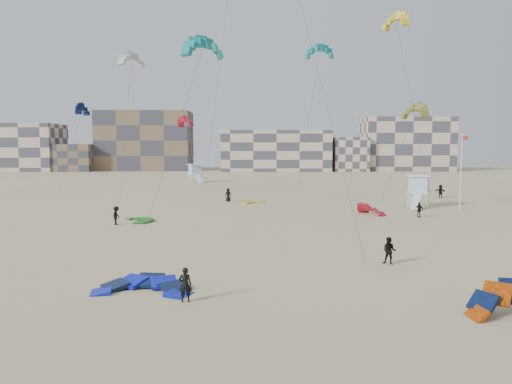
{
  "coord_description": "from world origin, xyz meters",
  "views": [
    {
      "loc": [
        3.7,
        -20.61,
        7.09
      ],
      "look_at": [
        3.78,
        6.0,
        4.7
      ],
      "focal_mm": 35.0,
      "sensor_mm": 36.0,
      "label": 1
    }
  ],
  "objects": [
    {
      "name": "ground",
      "position": [
        0.0,
        0.0,
        0.0
      ],
      "size": [
        320.0,
        320.0,
        0.0
      ],
      "primitive_type": "plane",
      "color": "tan",
      "rests_on": "ground"
    },
    {
      "name": "kite_ground_blue",
      "position": [
        -1.81,
        3.54,
        0.0
      ],
      "size": [
        4.98,
        5.19,
        1.88
      ],
      "primitive_type": null,
      "rotation": [
        0.2,
        0.0,
        -0.11
      ],
      "color": "#131DF7",
      "rests_on": "ground"
    },
    {
      "name": "kite_ground_green",
      "position": [
        -7.37,
        26.88,
        0.0
      ],
      "size": [
        4.78,
        4.69,
        0.62
      ],
      "primitive_type": null,
      "rotation": [
        0.05,
        0.0,
        -1.1
      ],
      "color": "#1D7819",
      "rests_on": "ground"
    },
    {
      "name": "kite_ground_red_far",
      "position": [
        15.99,
        31.64,
        0.0
      ],
      "size": [
        4.96,
        4.9,
        3.69
      ],
      "primitive_type": null,
      "rotation": [
        0.73,
        0.0,
        1.99
      ],
      "color": "#AF1633",
      "rests_on": "ground"
    },
    {
      "name": "kite_ground_yellow",
      "position": [
        3.36,
        42.39,
        0.0
      ],
      "size": [
        4.27,
        4.29,
        0.56
      ],
      "primitive_type": null,
      "rotation": [
        0.05,
        0.0,
        0.68
      ],
      "color": "yellow",
      "rests_on": "ground"
    },
    {
      "name": "kitesurfer_main",
      "position": [
        0.51,
        1.81,
        0.81
      ],
      "size": [
        0.6,
        0.4,
        1.61
      ],
      "primitive_type": "imported",
      "rotation": [
        0.0,
        0.0,
        3.17
      ],
      "color": "black",
      "rests_on": "ground"
    },
    {
      "name": "kitesurfer_b",
      "position": [
        11.89,
        9.17,
        0.83
      ],
      "size": [
        1.0,
        0.92,
        1.66
      ],
      "primitive_type": "imported",
      "rotation": [
        0.0,
        0.0,
        -0.47
      ],
      "color": "black",
      "rests_on": "ground"
    },
    {
      "name": "kitesurfer_c",
      "position": [
        -8.98,
        24.76,
        0.86
      ],
      "size": [
        0.74,
        1.16,
        1.71
      ],
      "primitive_type": "imported",
      "rotation": [
        0.0,
        0.0,
        1.47
      ],
      "color": "black",
      "rests_on": "ground"
    },
    {
      "name": "kitesurfer_d",
      "position": [
        20.42,
        29.47,
        0.78
      ],
      "size": [
        0.9,
        0.93,
        1.56
      ],
      "primitive_type": "imported",
      "rotation": [
        0.0,
        0.0,
        2.31
      ],
      "color": "black",
      "rests_on": "ground"
    },
    {
      "name": "kitesurfer_e",
      "position": [
        0.26,
        44.28,
        0.87
      ],
      "size": [
        0.88,
        0.59,
        1.75
      ],
      "primitive_type": "imported",
      "rotation": [
        0.0,
        0.0,
        -0.04
      ],
      "color": "black",
      "rests_on": "ground"
    },
    {
      "name": "kitesurfer_f",
      "position": [
        29.84,
        49.01,
        0.93
      ],
      "size": [
        1.35,
        1.75,
        1.85
      ],
      "primitive_type": "imported",
      "rotation": [
        0.0,
        0.0,
        -1.03
      ],
      "color": "black",
      "rests_on": "ground"
    },
    {
      "name": "kite_fly_teal_a",
      "position": [
        -0.61,
        21.85,
        15.24
      ],
      "size": [
        7.58,
        4.88,
        15.67
      ],
      "rotation": [
        0.0,
        0.0,
        0.54
      ],
      "color": "teal",
      "rests_on": "ground"
    },
    {
      "name": "kite_fly_grey",
      "position": [
        -10.11,
        36.5,
        16.79
      ],
      "size": [
        4.34,
        6.93,
        17.02
      ],
      "rotation": [
        0.0,
        0.0,
        0.8
      ],
      "color": "silver",
      "rests_on": "ground"
    },
    {
      "name": "kite_fly_olive",
      "position": [
        21.56,
        35.2,
        10.96
      ],
      "size": [
        6.84,
        5.37,
        11.38
      ],
      "rotation": [
        0.0,
        0.0,
        -1.04
      ],
      "color": "olive",
      "rests_on": "ground"
    },
    {
      "name": "kite_fly_yellow",
      "position": [
        23.28,
        49.9,
        24.33
      ],
      "size": [
        9.14,
        5.99,
        24.91
      ],
      "rotation": [
        0.0,
        0.0,
        -1.06
      ],
      "color": "yellow",
      "rests_on": "ground"
    },
    {
      "name": "kite_fly_navy",
      "position": [
        -21.4,
        52.85,
        12.45
      ],
      "size": [
        3.36,
        8.86,
        12.52
      ],
      "rotation": [
        0.0,
        0.0,
        1.49
      ],
      "color": "#0B163D",
      "rests_on": "ground"
    },
    {
      "name": "kite_fly_teal_b",
      "position": [
        13.1,
        52.77,
        20.65
      ],
      "size": [
        4.89,
        3.97,
        20.76
      ],
      "rotation": [
        0.0,
        0.0,
        -0.12
      ],
      "color": "teal",
      "rests_on": "ground"
    },
    {
      "name": "kite_fly_red",
      "position": [
        -8.11,
        64.69,
        11.26
      ],
      "size": [
        7.13,
        9.68,
        11.8
      ],
      "rotation": [
        0.0,
        0.0,
        2.27
      ],
      "color": "#AF1633",
      "rests_on": "ground"
    },
    {
      "name": "lifeguard_tower_near",
      "position": [
        23.22,
        38.22,
        1.89
      ],
      "size": [
        3.58,
        5.7,
        3.81
      ],
      "rotation": [
        0.0,
        0.0,
        -0.43
      ],
      "color": "white",
      "rests_on": "ground"
    },
    {
      "name": "lifeguard_tower_far",
      "position": [
        -8.4,
        80.6,
        1.83
      ],
      "size": [
        3.48,
        5.52,
        3.69
      ],
      "rotation": [
        0.0,
        0.0,
        0.44
      ],
      "color": "white",
      "rests_on": "ground"
    },
    {
      "name": "flagpole",
      "position": [
        26.87,
        35.08,
        4.52
      ],
      "size": [
        0.7,
        0.11,
        8.65
      ],
      "color": "white",
      "rests_on": "ground"
    },
    {
      "name": "condo_west_a",
      "position": [
        -70.0,
        130.0,
        7.0
      ],
      "size": [
        30.0,
        15.0,
        14.0
      ],
      "primitive_type": "cube",
      "color": "#CAB194",
      "rests_on": "ground"
    },
    {
      "name": "condo_west_b",
      "position": [
        -30.0,
        134.0,
        9.0
      ],
      "size": [
        28.0,
        14.0,
        18.0
      ],
      "primitive_type": "cube",
      "color": "brown",
      "rests_on": "ground"
    },
    {
      "name": "condo_mid",
      "position": [
        10.0,
        130.0,
        6.0
      ],
      "size": [
        32.0,
        16.0,
        12.0
      ],
      "primitive_type": "cube",
      "color": "#CAB194",
      "rests_on": "ground"
    },
    {
      "name": "condo_east",
      "position": [
        50.0,
        132.0,
        8.0
      ],
      "size": [
        26.0,
        14.0,
        16.0
      ],
      "primitive_type": "cube",
      "color": "#CAB194",
      "rests_on": "ground"
    },
    {
      "name": "condo_fill_left",
      "position": [
        -50.0,
        128.0,
        4.0
      ],
      "size": [
        12.0,
        10.0,
        8.0
      ],
      "primitive_type": "cube",
      "color": "brown",
      "rests_on": "ground"
    },
    {
      "name": "condo_fill_right",
      "position": [
        32.0,
        128.0,
        5.0
      ],
      "size": [
        10.0,
        10.0,
        10.0
      ],
      "primitive_type": "cube",
      "color": "#CAB194",
      "rests_on": "ground"
    }
  ]
}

